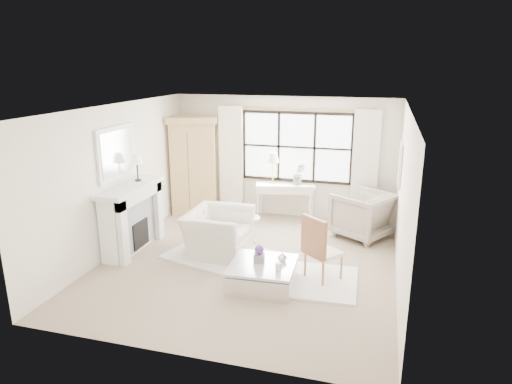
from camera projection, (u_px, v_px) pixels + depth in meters
floor at (248, 263)px, 8.04m from camera, size 5.50×5.50×0.00m
ceiling at (248, 108)px, 7.30m from camera, size 5.50×5.50×0.00m
wall_back at (283, 157)px, 10.21m from camera, size 5.00×0.00×5.00m
wall_front at (178, 252)px, 5.12m from camera, size 5.00×0.00×5.00m
wall_left at (117, 179)px, 8.32m from camera, size 0.00×5.50×5.50m
wall_right at (403, 201)px, 7.02m from camera, size 0.00×5.50×5.50m
window_pane at (297, 147)px, 10.05m from camera, size 2.40×0.02×1.50m
window_frame at (296, 147)px, 10.04m from camera, size 2.50×0.04×1.50m
curtain_rod at (297, 107)px, 9.75m from camera, size 3.30×0.04×0.04m
curtain_left at (231, 160)px, 10.46m from camera, size 0.55×0.10×2.47m
curtain_right at (365, 168)px, 9.68m from camera, size 0.55×0.10×2.47m
fireplace at (131, 216)px, 8.45m from camera, size 0.58×1.66×1.26m
mirror_frame at (116, 153)px, 8.18m from camera, size 0.05×1.15×0.95m
mirror_glass at (118, 153)px, 8.17m from camera, size 0.02×1.00×0.80m
art_frame at (400, 165)px, 8.54m from camera, size 0.04×0.62×0.82m
art_canvas at (399, 165)px, 8.55m from camera, size 0.01×0.52×0.72m
mantel_lamp at (137, 160)px, 8.44m from camera, size 0.22×0.22×0.51m
armoire at (194, 164)px, 10.47m from camera, size 1.28×1.01×2.24m
console_table at (285, 201)px, 10.24m from camera, size 1.37×0.74×0.80m
console_lamp at (273, 158)px, 10.06m from camera, size 0.28×0.28×0.69m
orchid_plant at (299, 174)px, 9.99m from camera, size 0.32×0.28×0.48m
side_table at (250, 226)px, 8.89m from camera, size 0.40×0.40×0.51m
rug_left at (222, 255)px, 8.31m from camera, size 2.16×1.77×0.03m
rug_right at (303, 279)px, 7.38m from camera, size 1.78×1.37×0.03m
club_armchair at (218, 232)px, 8.39m from camera, size 1.09×1.24×0.79m
wingback_chair at (362, 215)px, 9.13m from camera, size 1.39×1.38×0.93m
french_chair at (322, 262)px, 7.34m from camera, size 0.68×0.68×1.08m
coffee_table at (263, 275)px, 7.16m from camera, size 1.05×1.05×0.38m
planter_box at (259, 258)px, 7.18m from camera, size 0.18×0.18×0.12m
planter_flowers at (259, 250)px, 7.14m from camera, size 0.15×0.15×0.15m
pillar_candle at (278, 267)px, 6.86m from camera, size 0.09×0.09×0.12m
coffee_vase at (282, 257)px, 7.18m from camera, size 0.18×0.18×0.15m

